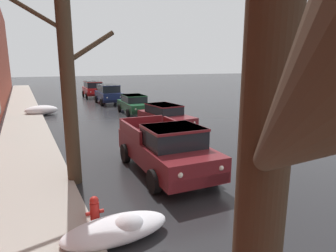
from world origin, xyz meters
TOP-DOWN VIEW (x-y plane):
  - left_sidewalk_slab at (-5.57, 18.00)m, footprint 2.40×80.00m
  - snow_bank_near_corner_left at (-4.39, 24.53)m, footprint 2.31×1.34m
  - snow_bank_mid_block_left at (-3.99, 6.69)m, footprint 2.33×1.01m
  - bare_tree_at_the_corner at (-4.30, 2.44)m, footprint 3.22×2.85m
  - bare_tree_second_along_sidewalk at (-4.25, 10.32)m, footprint 3.18×2.39m
  - pickup_truck_maroon_approaching_near_lane at (-1.29, 9.77)m, footprint 2.42×5.13m
  - sedan_maroon_parked_kerbside_close at (1.82, 16.08)m, footprint 2.08×4.39m
  - sedan_green_parked_kerbside_mid at (2.12, 21.98)m, footprint 2.19×4.47m
  - suv_darkblue_parked_far_down_block at (1.92, 28.59)m, footprint 2.27×4.44m
  - suv_red_queued_behind_truck at (1.82, 34.72)m, footprint 2.31×4.38m
  - fire_hydrant at (-4.30, 7.53)m, footprint 0.42×0.22m

SIDE VIEW (x-z plane):
  - left_sidewalk_slab at x=-5.57m, z-range 0.00..0.14m
  - snow_bank_mid_block_left at x=-3.99m, z-range -0.05..0.54m
  - snow_bank_near_corner_left at x=-4.39m, z-range -0.01..0.70m
  - fire_hydrant at x=-4.30m, z-range 0.00..0.71m
  - sedan_maroon_parked_kerbside_close at x=1.82m, z-range 0.04..1.46m
  - sedan_green_parked_kerbside_mid at x=2.12m, z-range 0.04..1.46m
  - pickup_truck_maroon_approaching_near_lane at x=-1.29m, z-range 0.00..1.76m
  - suv_red_queued_behind_truck at x=1.82m, z-range 0.08..1.90m
  - suv_darkblue_parked_far_down_block at x=1.92m, z-range 0.08..1.90m
  - bare_tree_at_the_corner at x=-4.30m, z-range 0.20..6.75m
  - bare_tree_second_along_sidewalk at x=-4.25m, z-range 0.23..7.35m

